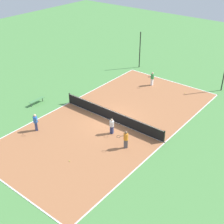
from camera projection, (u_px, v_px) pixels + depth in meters
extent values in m
plane|color=#518E47|center=(112.00, 121.00, 27.70)|extent=(80.00, 80.00, 0.00)
cube|color=#AD6B42|center=(112.00, 121.00, 27.70)|extent=(10.85, 21.48, 0.02)
cube|color=white|center=(69.00, 103.00, 30.58)|extent=(0.10, 21.48, 0.00)
cube|color=white|center=(165.00, 143.00, 24.80)|extent=(0.10, 21.48, 0.00)
cube|color=white|center=(11.00, 188.00, 20.46)|extent=(10.85, 0.10, 0.00)
cube|color=white|center=(171.00, 81.00, 34.93)|extent=(10.85, 0.10, 0.00)
cube|color=white|center=(112.00, 121.00, 27.69)|extent=(10.85, 0.10, 0.00)
cylinder|color=black|center=(70.00, 98.00, 30.26)|extent=(0.10, 0.10, 1.08)
cylinder|color=black|center=(164.00, 137.00, 24.58)|extent=(0.10, 0.10, 1.08)
cube|color=black|center=(112.00, 116.00, 27.43)|extent=(10.55, 0.03, 1.03)
cube|color=white|center=(112.00, 111.00, 27.19)|extent=(10.55, 0.04, 0.06)
cube|color=#4C8C4C|center=(37.00, 100.00, 30.21)|extent=(0.36, 1.68, 0.04)
cylinder|color=#4C4C51|center=(31.00, 105.00, 29.86)|extent=(0.08, 0.08, 0.41)
cylinder|color=#4C4C51|center=(43.00, 99.00, 30.79)|extent=(0.08, 0.08, 0.41)
cube|color=navy|center=(112.00, 130.00, 25.78)|extent=(0.29, 0.25, 0.70)
cylinder|color=white|center=(112.00, 124.00, 25.49)|extent=(0.43, 0.43, 0.49)
sphere|color=beige|center=(112.00, 120.00, 25.31)|extent=(0.21, 0.21, 0.21)
cylinder|color=#262626|center=(115.00, 123.00, 25.30)|extent=(0.28, 0.09, 0.03)
torus|color=black|center=(118.00, 124.00, 25.20)|extent=(0.36, 0.36, 0.02)
cube|color=navy|center=(36.00, 126.00, 26.15)|extent=(0.32, 0.30, 0.78)
cylinder|color=blue|center=(35.00, 120.00, 25.82)|extent=(0.49, 0.49, 0.55)
sphere|color=beige|center=(35.00, 115.00, 25.62)|extent=(0.24, 0.24, 0.24)
cylinder|color=#262626|center=(36.00, 120.00, 25.49)|extent=(0.26, 0.16, 0.03)
torus|color=black|center=(36.00, 122.00, 25.27)|extent=(0.41, 0.41, 0.02)
cube|color=white|center=(152.00, 82.00, 33.89)|extent=(0.21, 0.26, 0.75)
cylinder|color=green|center=(152.00, 76.00, 33.57)|extent=(0.38, 0.38, 0.53)
sphere|color=beige|center=(153.00, 73.00, 33.38)|extent=(0.23, 0.23, 0.23)
cylinder|color=#262626|center=(151.00, 76.00, 33.29)|extent=(0.04, 0.28, 0.03)
torus|color=black|center=(149.00, 77.00, 33.11)|extent=(0.32, 0.32, 0.02)
cube|color=#4C4C51|center=(126.00, 144.00, 24.04)|extent=(0.31, 0.32, 0.76)
cylinder|color=orange|center=(126.00, 137.00, 23.71)|extent=(0.50, 0.50, 0.53)
sphere|color=brown|center=(126.00, 133.00, 23.52)|extent=(0.23, 0.23, 0.23)
cylinder|color=#262626|center=(122.00, 136.00, 23.56)|extent=(0.18, 0.25, 0.03)
torus|color=black|center=(118.00, 137.00, 23.49)|extent=(0.42, 0.42, 0.02)
sphere|color=#CCE033|center=(92.00, 114.00, 28.55)|extent=(0.07, 0.07, 0.07)
sphere|color=#CCE033|center=(185.00, 93.00, 32.34)|extent=(0.07, 0.07, 0.07)
sphere|color=#CCE033|center=(70.00, 161.00, 22.76)|extent=(0.07, 0.07, 0.07)
cylinder|color=black|center=(140.00, 50.00, 37.53)|extent=(0.12, 0.12, 4.40)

